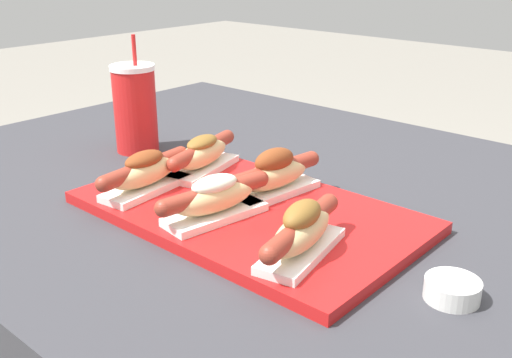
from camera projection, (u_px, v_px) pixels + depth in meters
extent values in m
cube|color=#333338|center=(271.00, 346.00, 1.18)|extent=(1.46, 1.04, 0.68)
cube|color=red|center=(248.00, 212.00, 0.94)|extent=(0.53, 0.32, 0.02)
cube|color=white|center=(146.00, 188.00, 0.99)|extent=(0.08, 0.16, 0.01)
ellipsoid|color=#DBB77A|center=(145.00, 172.00, 0.98)|extent=(0.06, 0.14, 0.04)
cylinder|color=maroon|center=(145.00, 168.00, 0.98)|extent=(0.05, 0.18, 0.03)
sphere|color=maroon|center=(103.00, 184.00, 0.91)|extent=(0.03, 0.03, 0.03)
sphere|color=maroon|center=(181.00, 154.00, 1.04)|extent=(0.03, 0.03, 0.03)
ellipsoid|color=brown|center=(144.00, 159.00, 0.97)|extent=(0.05, 0.08, 0.03)
cube|color=white|center=(215.00, 214.00, 0.89)|extent=(0.08, 0.17, 0.01)
ellipsoid|color=#DBB77A|center=(215.00, 197.00, 0.88)|extent=(0.07, 0.15, 0.04)
cylinder|color=maroon|center=(215.00, 193.00, 0.88)|extent=(0.05, 0.18, 0.03)
sphere|color=maroon|center=(163.00, 208.00, 0.83)|extent=(0.03, 0.03, 0.03)
sphere|color=maroon|center=(260.00, 179.00, 0.93)|extent=(0.03, 0.03, 0.03)
ellipsoid|color=silver|center=(214.00, 184.00, 0.87)|extent=(0.05, 0.08, 0.03)
cube|color=white|center=(301.00, 250.00, 0.79)|extent=(0.09, 0.17, 0.01)
ellipsoid|color=#DBB77A|center=(302.00, 231.00, 0.78)|extent=(0.08, 0.15, 0.04)
cylinder|color=maroon|center=(302.00, 226.00, 0.77)|extent=(0.06, 0.18, 0.03)
sphere|color=maroon|center=(269.00, 255.00, 0.70)|extent=(0.03, 0.03, 0.03)
sphere|color=maroon|center=(329.00, 203.00, 0.84)|extent=(0.03, 0.03, 0.03)
ellipsoid|color=brown|center=(302.00, 215.00, 0.77)|extent=(0.05, 0.08, 0.03)
cube|color=white|center=(203.00, 168.00, 1.08)|extent=(0.10, 0.17, 0.01)
ellipsoid|color=#DBB77A|center=(203.00, 153.00, 1.07)|extent=(0.08, 0.15, 0.04)
cylinder|color=maroon|center=(202.00, 150.00, 1.06)|extent=(0.07, 0.18, 0.03)
sphere|color=maroon|center=(174.00, 165.00, 0.99)|extent=(0.03, 0.03, 0.03)
sphere|color=maroon|center=(227.00, 137.00, 1.14)|extent=(0.03, 0.03, 0.03)
ellipsoid|color=brown|center=(202.00, 142.00, 1.06)|extent=(0.06, 0.08, 0.02)
cube|color=white|center=(274.00, 191.00, 0.98)|extent=(0.08, 0.16, 0.01)
ellipsoid|color=#DBB77A|center=(274.00, 175.00, 0.97)|extent=(0.06, 0.14, 0.04)
cylinder|color=maroon|center=(274.00, 171.00, 0.96)|extent=(0.05, 0.18, 0.03)
sphere|color=maroon|center=(232.00, 184.00, 0.91)|extent=(0.03, 0.03, 0.03)
sphere|color=maroon|center=(312.00, 159.00, 1.02)|extent=(0.03, 0.03, 0.03)
ellipsoid|color=brown|center=(274.00, 160.00, 0.96)|extent=(0.05, 0.08, 0.04)
cylinder|color=silver|center=(452.00, 290.00, 0.72)|extent=(0.07, 0.07, 0.03)
cylinder|color=beige|center=(453.00, 284.00, 0.71)|extent=(0.06, 0.06, 0.01)
cylinder|color=red|center=(135.00, 111.00, 1.21)|extent=(0.09, 0.09, 0.17)
cylinder|color=white|center=(132.00, 67.00, 1.18)|extent=(0.09, 0.09, 0.01)
cylinder|color=red|center=(134.00, 50.00, 1.16)|extent=(0.01, 0.01, 0.06)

